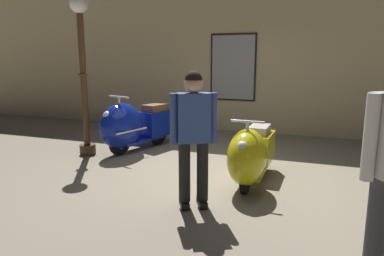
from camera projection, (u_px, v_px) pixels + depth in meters
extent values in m
plane|color=gray|center=(210.00, 172.00, 5.39)|extent=(60.00, 60.00, 0.00)
cube|color=#CCB784|center=(253.00, 51.00, 8.04)|extent=(18.00, 0.20, 3.75)
cube|color=black|center=(233.00, 67.00, 8.15)|extent=(1.07, 0.03, 1.53)
cube|color=#9E9E9E|center=(233.00, 67.00, 8.14)|extent=(0.99, 0.01, 1.45)
cylinder|color=black|center=(120.00, 143.00, 6.31)|extent=(0.20, 0.44, 0.43)
cylinder|color=silver|center=(120.00, 143.00, 6.31)|extent=(0.15, 0.21, 0.19)
cylinder|color=black|center=(158.00, 134.00, 7.11)|extent=(0.20, 0.44, 0.43)
cylinder|color=silver|center=(158.00, 134.00, 7.11)|extent=(0.15, 0.21, 0.19)
cube|color=navy|center=(140.00, 139.00, 6.72)|extent=(0.66, 1.09, 0.05)
ellipsoid|color=navy|center=(121.00, 126.00, 6.29)|extent=(0.79, 1.02, 0.82)
cube|color=navy|center=(156.00, 122.00, 7.03)|extent=(0.62, 0.82, 0.47)
cube|color=brown|center=(156.00, 107.00, 6.98)|extent=(0.44, 0.58, 0.13)
sphere|color=silver|center=(107.00, 116.00, 6.01)|extent=(0.16, 0.16, 0.16)
cylinder|color=silver|center=(119.00, 105.00, 6.19)|extent=(0.05, 0.05, 0.30)
cylinder|color=silver|center=(119.00, 97.00, 6.17)|extent=(0.46, 0.17, 0.03)
cube|color=silver|center=(132.00, 131.00, 6.14)|extent=(0.22, 0.69, 0.03)
cylinder|color=black|center=(245.00, 179.00, 4.54)|extent=(0.09, 0.38, 0.38)
cylinder|color=silver|center=(245.00, 179.00, 4.54)|extent=(0.10, 0.17, 0.17)
cylinder|color=black|center=(259.00, 160.00, 5.37)|extent=(0.09, 0.38, 0.38)
cylinder|color=silver|center=(259.00, 160.00, 5.37)|extent=(0.10, 0.17, 0.17)
cube|color=gold|center=(253.00, 170.00, 4.96)|extent=(0.37, 0.92, 0.05)
ellipsoid|color=gold|center=(247.00, 157.00, 4.53)|extent=(0.52, 0.82, 0.73)
cube|color=gold|center=(259.00, 147.00, 5.30)|extent=(0.40, 0.66, 0.42)
cube|color=gray|center=(260.00, 129.00, 5.24)|extent=(0.28, 0.47, 0.11)
sphere|color=silver|center=(243.00, 147.00, 4.25)|extent=(0.14, 0.14, 0.14)
cylinder|color=silver|center=(247.00, 132.00, 4.44)|extent=(0.04, 0.04, 0.27)
cylinder|color=silver|center=(248.00, 122.00, 4.41)|extent=(0.42, 0.04, 0.03)
cylinder|color=#472D19|center=(88.00, 149.00, 6.39)|extent=(0.28, 0.28, 0.18)
cylinder|color=#472D19|center=(84.00, 81.00, 6.15)|extent=(0.11, 0.11, 2.27)
torus|color=#472D19|center=(83.00, 74.00, 6.13)|extent=(0.19, 0.19, 0.04)
sphere|color=white|center=(79.00, 3.00, 5.90)|extent=(0.33, 0.33, 0.33)
cylinder|color=#38383D|center=(377.00, 220.00, 2.66)|extent=(0.15, 0.15, 0.86)
cylinder|color=silver|center=(370.00, 138.00, 2.51)|extent=(0.09, 0.09, 0.63)
cube|color=black|center=(202.00, 202.00, 4.17)|extent=(0.20, 0.26, 0.08)
cylinder|color=black|center=(202.00, 168.00, 4.07)|extent=(0.13, 0.13, 0.78)
cube|color=black|center=(184.00, 204.00, 4.14)|extent=(0.20, 0.26, 0.08)
cylinder|color=black|center=(184.00, 169.00, 4.04)|extent=(0.13, 0.13, 0.78)
cube|color=#334C8C|center=(194.00, 118.00, 3.94)|extent=(0.41, 0.34, 0.55)
cylinder|color=#334C8C|center=(213.00, 118.00, 3.97)|extent=(0.09, 0.09, 0.57)
cylinder|color=#334C8C|center=(174.00, 119.00, 3.90)|extent=(0.09, 0.09, 0.57)
sphere|color=tan|center=(194.00, 84.00, 3.86)|extent=(0.21, 0.21, 0.21)
sphere|color=black|center=(194.00, 80.00, 3.85)|extent=(0.19, 0.19, 0.19)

